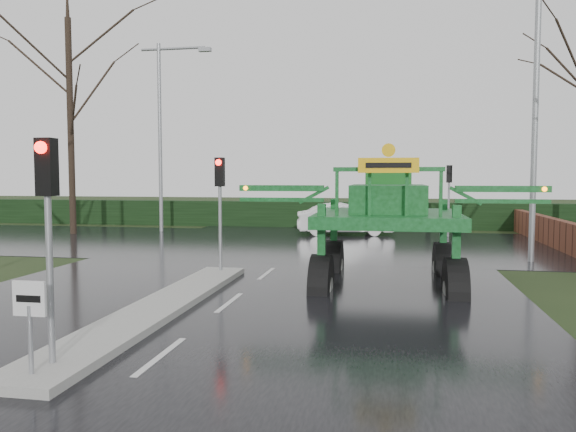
% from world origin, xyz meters
% --- Properties ---
extents(ground, '(140.00, 140.00, 0.00)m').
position_xyz_m(ground, '(0.00, 0.00, 0.00)').
color(ground, black).
rests_on(ground, ground).
extents(road_main, '(14.00, 80.00, 0.02)m').
position_xyz_m(road_main, '(0.00, 10.00, 0.00)').
color(road_main, black).
rests_on(road_main, ground).
extents(road_cross, '(80.00, 12.00, 0.02)m').
position_xyz_m(road_cross, '(0.00, 16.00, 0.01)').
color(road_cross, black).
rests_on(road_cross, ground).
extents(median_island, '(1.20, 10.00, 0.16)m').
position_xyz_m(median_island, '(-1.30, 3.00, 0.09)').
color(median_island, gray).
rests_on(median_island, ground).
extents(hedge_row, '(44.00, 0.90, 1.50)m').
position_xyz_m(hedge_row, '(0.00, 24.00, 0.75)').
color(hedge_row, black).
rests_on(hedge_row, ground).
extents(brick_wall, '(0.40, 20.00, 1.20)m').
position_xyz_m(brick_wall, '(10.50, 16.00, 0.60)').
color(brick_wall, '#592D1E').
rests_on(brick_wall, ground).
extents(keep_left_sign, '(0.50, 0.07, 1.35)m').
position_xyz_m(keep_left_sign, '(-1.30, -1.50, 1.06)').
color(keep_left_sign, gray).
rests_on(keep_left_sign, ground).
extents(traffic_signal_near, '(0.26, 0.33, 3.52)m').
position_xyz_m(traffic_signal_near, '(-1.30, -1.01, 2.59)').
color(traffic_signal_near, gray).
rests_on(traffic_signal_near, ground).
extents(traffic_signal_mid, '(0.26, 0.33, 3.52)m').
position_xyz_m(traffic_signal_mid, '(-1.30, 7.49, 2.59)').
color(traffic_signal_mid, gray).
rests_on(traffic_signal_mid, ground).
extents(traffic_signal_far, '(0.26, 0.33, 3.52)m').
position_xyz_m(traffic_signal_far, '(6.50, 20.01, 2.59)').
color(traffic_signal_far, gray).
rests_on(traffic_signal_far, ground).
extents(street_light_right, '(3.85, 0.30, 10.00)m').
position_xyz_m(street_light_right, '(8.19, 12.00, 5.99)').
color(street_light_right, gray).
rests_on(street_light_right, ground).
extents(street_light_left_far, '(3.85, 0.30, 10.00)m').
position_xyz_m(street_light_left_far, '(-8.19, 20.00, 5.99)').
color(street_light_left_far, gray).
rests_on(street_light_left_far, ground).
extents(tree_left_far, '(7.70, 7.70, 13.26)m').
position_xyz_m(tree_left_far, '(-12.50, 18.00, 7.15)').
color(tree_left_far, black).
rests_on(tree_left_far, ground).
extents(crop_sprayer, '(8.47, 5.28, 4.73)m').
position_xyz_m(crop_sprayer, '(1.92, 6.18, 2.24)').
color(crop_sprayer, black).
rests_on(crop_sprayer, ground).
extents(white_sedan, '(5.08, 2.51, 1.60)m').
position_xyz_m(white_sedan, '(1.42, 19.90, 0.00)').
color(white_sedan, silver).
rests_on(white_sedan, ground).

